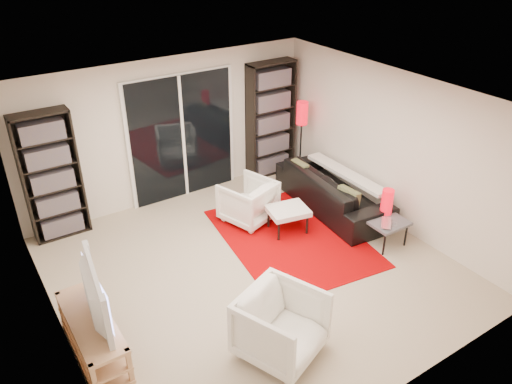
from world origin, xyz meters
TOP-DOWN VIEW (x-y plane):
  - floor at (0.00, 0.00)m, footprint 5.00×5.00m
  - wall_back at (0.00, 2.50)m, footprint 5.00×0.02m
  - wall_front at (0.00, -2.50)m, footprint 5.00×0.02m
  - wall_left at (-2.50, 0.00)m, footprint 0.02×5.00m
  - wall_right at (2.50, 0.00)m, footprint 0.02×5.00m
  - ceiling at (0.00, 0.00)m, footprint 5.00×5.00m
  - sliding_door at (0.20, 2.46)m, footprint 1.92×0.08m
  - bookshelf_left at (-1.95, 2.33)m, footprint 0.80×0.30m
  - bookshelf_right at (1.90, 2.33)m, footprint 0.90×0.30m
  - tv_stand at (-2.28, -0.32)m, footprint 0.42×1.32m
  - tv at (-2.26, -0.32)m, footprint 0.29×1.11m
  - rug at (0.91, 0.32)m, footprint 2.21×2.78m
  - sofa at (2.00, 0.68)m, footprint 1.06×2.29m
  - armchair_back at (0.63, 1.12)m, footprint 0.92×0.94m
  - armchair_front at (-0.55, -1.42)m, footprint 1.07×1.09m
  - ottoman at (0.97, 0.51)m, footprint 0.67×0.59m
  - side_table at (1.97, -0.53)m, footprint 0.56×0.56m
  - laptop at (1.92, -0.65)m, footprint 0.39×0.38m
  - table_lamp at (2.10, -0.39)m, footprint 0.17×0.17m
  - floor_lamp at (2.19, 1.80)m, footprint 0.22×0.22m

SIDE VIEW (x-z plane):
  - floor at x=0.00m, z-range 0.00..0.00m
  - rug at x=0.91m, z-range 0.00..0.01m
  - tv_stand at x=-2.28m, z-range 0.01..0.51m
  - sofa at x=2.00m, z-range 0.00..0.65m
  - armchair_back at x=0.63m, z-range 0.00..0.68m
  - ottoman at x=0.97m, z-range 0.15..0.55m
  - side_table at x=1.97m, z-range 0.16..0.56m
  - armchair_front at x=-0.55m, z-range 0.00..0.77m
  - laptop at x=1.92m, z-range 0.40..0.43m
  - table_lamp at x=2.10m, z-range 0.40..0.79m
  - tv at x=-2.26m, z-range 0.50..1.14m
  - bookshelf_left at x=-1.95m, z-range 0.00..1.95m
  - sliding_door at x=0.20m, z-range -0.03..2.13m
  - bookshelf_right at x=1.90m, z-range 0.00..2.10m
  - floor_lamp at x=2.19m, z-range 0.40..1.88m
  - wall_back at x=0.00m, z-range 0.00..2.40m
  - wall_front at x=0.00m, z-range 0.00..2.40m
  - wall_left at x=-2.50m, z-range 0.00..2.40m
  - wall_right at x=2.50m, z-range 0.00..2.40m
  - ceiling at x=0.00m, z-range 2.39..2.41m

